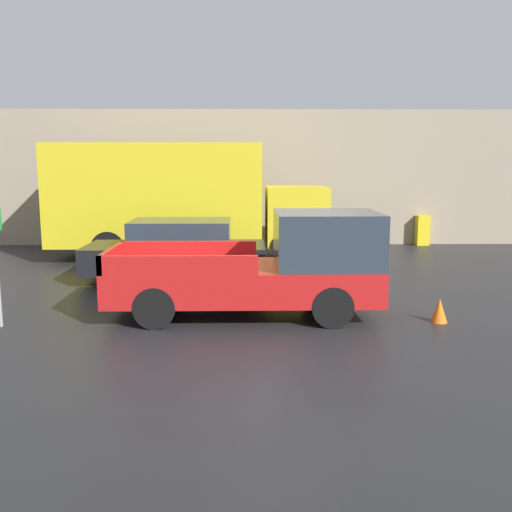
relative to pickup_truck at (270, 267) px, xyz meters
The scene contains 7 objects.
ground_plane 1.13m from the pickup_truck, 34.25° to the left, with size 60.00×60.00×0.00m, color #232326.
building_wall 10.15m from the pickup_truck, 87.17° to the left, with size 28.00×0.15×4.91m.
pickup_truck is the anchor object (origin of this frame).
car 4.09m from the pickup_truck, 122.91° to the left, with size 4.55×1.99×1.56m.
delivery_truck 7.42m from the pickup_truck, 110.82° to the left, with size 8.53×2.49×3.59m.
newspaper_box 11.45m from the pickup_truck, 58.02° to the left, with size 0.45×0.40×1.10m.
traffic_cone 3.34m from the pickup_truck, 10.72° to the right, with size 0.31×0.31×0.46m.
Camera 1 is at (-0.98, -11.39, 2.99)m, focal length 40.00 mm.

